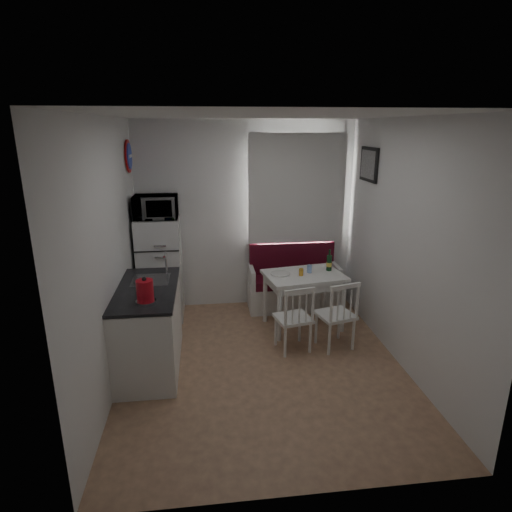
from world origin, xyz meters
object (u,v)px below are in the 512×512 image
Objects in this scene: chair_right at (338,309)px; bench at (293,287)px; chair_left at (295,312)px; wine_bottle at (329,260)px; kettle at (145,291)px; microwave at (156,207)px; kitchen_counter at (149,327)px; dining_table at (304,280)px; fridge at (160,269)px.

bench is at bearing 86.00° from chair_right.
wine_bottle is at bearing 39.59° from chair_left.
chair_right is 2.17m from kettle.
microwave is 1.92× the size of wine_bottle.
kitchen_counter is at bearing 96.64° from kettle.
chair_left is at bearing -128.53° from wine_bottle.
dining_table is at bearing -14.49° from microwave.
chair_left is at bearing -120.47° from dining_table.
microwave is at bearing 170.30° from wine_bottle.
chair_left is 0.94× the size of chair_right.
dining_table is at bearing 95.93° from chair_right.
kitchen_counter is 1.25× the size of dining_table.
kitchen_counter is 1.61m from microwave.
microwave reaches higher than wine_bottle.
chair_left is 1.98m from fridge.
fridge reaches higher than wine_bottle.
kitchen_counter is 1.27m from fridge.
kettle is at bearing -83.36° from kitchen_counter.
microwave is at bearing 89.06° from kitchen_counter.
bench is 0.72m from dining_table.
bench is 1.87m from fridge.
chair_right is at bearing -29.58° from fridge.
fridge is (-1.83, -0.11, 0.39)m from bench.
dining_table is 0.71m from chair_right.
chair_right is 1.87× the size of kettle.
wine_bottle is (2.18, -0.37, -0.67)m from microwave.
kettle reaches higher than chair_right.
wine_bottle is (0.35, -0.53, 0.56)m from bench.
kettle is (0.03, -1.62, -0.50)m from microwave.
chair_right is at bearing -12.22° from chair_left.
kettle reaches higher than wine_bottle.
wine_bottle reaches higher than bench.
chair_left is (1.60, 0.07, 0.05)m from kitchen_counter.
bench is 5.01× the size of kettle.
chair_left is at bearing 17.72° from kettle.
chair_left is 0.32× the size of fridge.
dining_table is 2.17m from kettle.
wine_bottle reaches higher than dining_table.
dining_table is at bearing -90.14° from bench.
fridge reaches higher than chair_left.
kitchen_counter is at bearing -168.17° from dining_table.
bench is at bearing 80.33° from dining_table.
chair_left is at bearing -35.53° from microwave.
microwave is (-1.58, 1.13, 1.03)m from chair_left.
microwave reaches higher than kettle.
microwave is (0.02, 1.19, 1.07)m from kitchen_counter.
wine_bottle reaches higher than chair_right.
kitchen_counter reaches higher than chair_left.
chair_right is (0.25, -0.66, -0.12)m from dining_table.
bench is 1.33m from chair_right.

